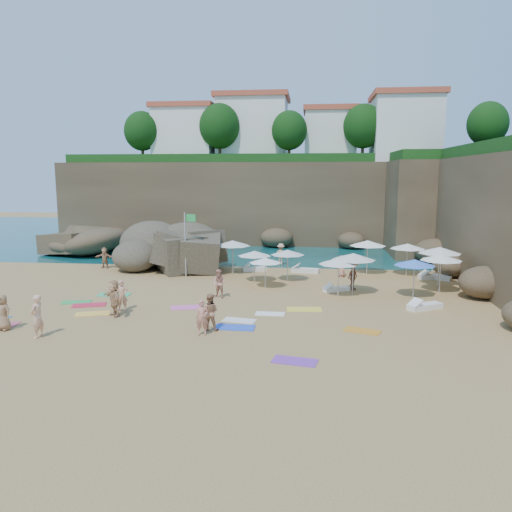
# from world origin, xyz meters

# --- Properties ---
(ground) EXTENTS (120.00, 120.00, 0.00)m
(ground) POSITION_xyz_m (0.00, 0.00, 0.00)
(ground) COLOR tan
(ground) RESTS_ON ground
(seawater) EXTENTS (120.00, 120.00, 0.00)m
(seawater) POSITION_xyz_m (0.00, 30.00, 0.00)
(seawater) COLOR #0C4751
(seawater) RESTS_ON ground
(cliff_back) EXTENTS (44.00, 8.00, 8.00)m
(cliff_back) POSITION_xyz_m (2.00, 25.00, 4.00)
(cliff_back) COLOR brown
(cliff_back) RESTS_ON ground
(cliff_corner) EXTENTS (10.00, 12.00, 8.00)m
(cliff_corner) POSITION_xyz_m (17.00, 20.00, 4.00)
(cliff_corner) COLOR brown
(cliff_corner) RESTS_ON ground
(rock_promontory) EXTENTS (12.00, 7.00, 2.00)m
(rock_promontory) POSITION_xyz_m (-11.00, 16.00, 0.00)
(rock_promontory) COLOR brown
(rock_promontory) RESTS_ON ground
(clifftop_buildings) EXTENTS (28.48, 9.48, 7.00)m
(clifftop_buildings) POSITION_xyz_m (2.96, 25.79, 11.24)
(clifftop_buildings) COLOR white
(clifftop_buildings) RESTS_ON cliff_back
(clifftop_trees) EXTENTS (35.60, 23.82, 4.40)m
(clifftop_trees) POSITION_xyz_m (4.78, 19.52, 11.26)
(clifftop_trees) COLOR #11380F
(clifftop_trees) RESTS_ON ground
(marina_masts) EXTENTS (3.10, 0.10, 6.00)m
(marina_masts) POSITION_xyz_m (-16.50, 30.00, 3.00)
(marina_masts) COLOR white
(marina_masts) RESTS_ON ground
(rock_outcrop) EXTENTS (8.79, 7.06, 3.22)m
(rock_outcrop) POSITION_xyz_m (-5.24, 8.62, 0.00)
(rock_outcrop) COLOR brown
(rock_outcrop) RESTS_ON ground
(flag_pole) EXTENTS (0.83, 0.32, 4.35)m
(flag_pole) POSITION_xyz_m (-2.95, 5.94, 2.78)
(flag_pole) COLOR silver
(flag_pole) RESTS_ON ground
(parasol_0) EXTENTS (2.47, 2.47, 2.34)m
(parasol_0) POSITION_xyz_m (-0.12, 7.42, 2.15)
(parasol_0) COLOR silver
(parasol_0) RESTS_ON ground
(parasol_1) EXTENTS (2.18, 2.18, 2.06)m
(parasol_1) POSITION_xyz_m (3.79, 5.33, 1.89)
(parasol_1) COLOR silver
(parasol_1) RESTS_ON ground
(parasol_2) EXTENTS (2.34, 2.34, 2.21)m
(parasol_2) POSITION_xyz_m (11.79, 8.03, 2.03)
(parasol_2) COLOR silver
(parasol_2) RESTS_ON ground
(parasol_3) EXTENTS (2.39, 2.39, 2.26)m
(parasol_3) POSITION_xyz_m (12.80, 3.22, 2.07)
(parasol_3) COLOR silver
(parasol_3) RESTS_ON ground
(parasol_4) EXTENTS (2.49, 2.49, 2.36)m
(parasol_4) POSITION_xyz_m (9.16, 8.31, 2.16)
(parasol_4) COLOR silver
(parasol_4) RESTS_ON ground
(parasol_5) EXTENTS (2.14, 2.14, 2.03)m
(parasol_5) POSITION_xyz_m (1.70, 4.84, 1.86)
(parasol_5) COLOR silver
(parasol_5) RESTS_ON ground
(parasol_7) EXTENTS (2.58, 2.58, 2.44)m
(parasol_7) POSITION_xyz_m (13.14, 4.96, 2.24)
(parasol_7) COLOR silver
(parasol_7) RESTS_ON ground
(parasol_8) EXTENTS (2.32, 2.32, 2.19)m
(parasol_8) POSITION_xyz_m (6.85, 1.62, 2.01)
(parasol_8) COLOR silver
(parasol_8) RESTS_ON ground
(parasol_9) EXTENTS (1.97, 1.97, 1.86)m
(parasol_9) POSITION_xyz_m (2.54, 3.20, 1.71)
(parasol_9) COLOR silver
(parasol_9) RESTS_ON ground
(parasol_10) EXTENTS (2.30, 2.30, 2.17)m
(parasol_10) POSITION_xyz_m (11.04, 1.79, 1.99)
(parasol_10) COLOR silver
(parasol_10) RESTS_ON ground
(parasol_11) EXTENTS (2.53, 2.53, 2.40)m
(parasol_11) POSITION_xyz_m (7.70, 2.18, 2.20)
(parasol_11) COLOR silver
(parasol_11) RESTS_ON ground
(lounger_0) EXTENTS (1.81, 1.09, 0.27)m
(lounger_0) POSITION_xyz_m (1.27, 8.54, 0.13)
(lounger_0) COLOR white
(lounger_0) RESTS_ON ground
(lounger_1) EXTENTS (2.02, 0.97, 0.30)m
(lounger_1) POSITION_xyz_m (4.90, 8.37, 0.15)
(lounger_1) COLOR white
(lounger_1) RESTS_ON ground
(lounger_2) EXTENTS (1.96, 1.09, 0.29)m
(lounger_2) POSITION_xyz_m (13.33, 7.05, 0.14)
(lounger_2) COLOR silver
(lounger_2) RESTS_ON ground
(lounger_3) EXTENTS (1.64, 1.12, 0.24)m
(lounger_3) POSITION_xyz_m (6.82, 2.82, 0.12)
(lounger_3) COLOR white
(lounger_3) RESTS_ON ground
(lounger_4) EXTENTS (1.81, 1.32, 0.27)m
(lounger_4) POSITION_xyz_m (13.60, 6.98, 0.14)
(lounger_4) COLOR silver
(lounger_4) RESTS_ON ground
(lounger_5) EXTENTS (1.95, 1.50, 0.29)m
(lounger_5) POSITION_xyz_m (11.14, -0.75, 0.15)
(lounger_5) COLOR white
(lounger_5) RESTS_ON ground
(towel_3) EXTENTS (1.86, 1.01, 0.03)m
(towel_3) POSITION_xyz_m (-5.93, 0.48, 0.02)
(towel_3) COLOR #36BE72
(towel_3) RESTS_ON ground
(towel_4) EXTENTS (1.82, 1.31, 0.03)m
(towel_4) POSITION_xyz_m (-5.44, -3.47, 0.01)
(towel_4) COLOR yellow
(towel_4) RESTS_ON ground
(towel_5) EXTENTS (1.67, 1.05, 0.03)m
(towel_5) POSITION_xyz_m (1.97, -3.80, 0.01)
(towel_5) COLOR white
(towel_5) RESTS_ON ground
(towel_6) EXTENTS (1.77, 1.12, 0.03)m
(towel_6) POSITION_xyz_m (4.75, -8.74, 0.01)
(towel_6) COLOR purple
(towel_6) RESTS_ON ground
(towel_7) EXTENTS (1.90, 1.35, 0.03)m
(towel_7) POSITION_xyz_m (-6.33, -1.91, 0.02)
(towel_7) COLOR red
(towel_7) RESTS_ON ground
(towel_8) EXTENTS (1.83, 0.95, 0.03)m
(towel_8) POSITION_xyz_m (1.91, -4.91, 0.02)
(towel_8) COLOR blue
(towel_8) RESTS_ON ground
(towel_9) EXTENTS (1.85, 1.27, 0.03)m
(towel_9) POSITION_xyz_m (-1.06, -1.77, 0.01)
(towel_9) COLOR #F55FB9
(towel_9) RESTS_ON ground
(towel_10) EXTENTS (1.75, 1.28, 0.03)m
(towel_10) POSITION_xyz_m (7.59, -4.78, 0.01)
(towel_10) COLOR orange
(towel_10) RESTS_ON ground
(towel_11) EXTENTS (1.68, 1.09, 0.03)m
(towel_11) POSITION_xyz_m (-7.29, -1.39, 0.01)
(towel_11) COLOR green
(towel_11) RESTS_ON ground
(towel_12) EXTENTS (1.82, 1.01, 0.03)m
(towel_12) POSITION_xyz_m (4.99, -1.49, 0.02)
(towel_12) COLOR yellow
(towel_12) RESTS_ON ground
(towel_13) EXTENTS (1.46, 0.74, 0.03)m
(towel_13) POSITION_xyz_m (3.31, -2.51, 0.01)
(towel_13) COLOR white
(towel_13) RESTS_ON ground
(person_stand_0) EXTENTS (0.66, 0.55, 1.57)m
(person_stand_0) POSITION_xyz_m (-4.19, -2.70, 0.78)
(person_stand_0) COLOR tan
(person_stand_0) RESTS_ON ground
(person_stand_1) EXTENTS (0.82, 0.65, 1.66)m
(person_stand_1) POSITION_xyz_m (0.87, -5.38, 0.83)
(person_stand_1) COLOR tan
(person_stand_1) RESTS_ON ground
(person_stand_2) EXTENTS (1.16, 0.73, 1.67)m
(person_stand_2) POSITION_xyz_m (3.01, 11.08, 0.83)
(person_stand_2) COLOR tan
(person_stand_2) RESTS_ON ground
(person_stand_3) EXTENTS (0.83, 0.91, 1.49)m
(person_stand_3) POSITION_xyz_m (7.80, 3.33, 0.75)
(person_stand_3) COLOR brown
(person_stand_3) RESTS_ON ground
(person_stand_4) EXTENTS (0.71, 0.81, 1.45)m
(person_stand_4) POSITION_xyz_m (7.35, 7.19, 0.73)
(person_stand_4) COLOR tan
(person_stand_4) RESTS_ON ground
(person_stand_5) EXTENTS (1.48, 0.55, 1.56)m
(person_stand_5) POSITION_xyz_m (-9.84, 8.41, 0.78)
(person_stand_5) COLOR #AB7C55
(person_stand_5) RESTS_ON ground
(person_stand_6) EXTENTS (0.51, 0.72, 1.85)m
(person_stand_6) POSITION_xyz_m (-6.18, -7.16, 0.93)
(person_stand_6) COLOR #F4B28B
(person_stand_6) RESTS_ON ground
(person_lie_2) EXTENTS (1.13, 1.73, 0.42)m
(person_lie_2) POSITION_xyz_m (-8.20, -6.42, 0.21)
(person_lie_2) COLOR #956C4A
(person_lie_2) RESTS_ON ground
(person_lie_3) EXTENTS (2.39, 2.38, 0.47)m
(person_lie_3) POSITION_xyz_m (-4.19, -3.71, 0.23)
(person_lie_3) COLOR tan
(person_lie_3) RESTS_ON ground
(person_lie_4) EXTENTS (0.79, 1.57, 0.36)m
(person_lie_4) POSITION_xyz_m (0.69, -6.09, 0.18)
(person_lie_4) COLOR tan
(person_lie_4) RESTS_ON ground
(person_lie_5) EXTENTS (1.27, 1.76, 0.60)m
(person_lie_5) POSITION_xyz_m (0.23, 0.43, 0.30)
(person_lie_5) COLOR tan
(person_lie_5) RESTS_ON ground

